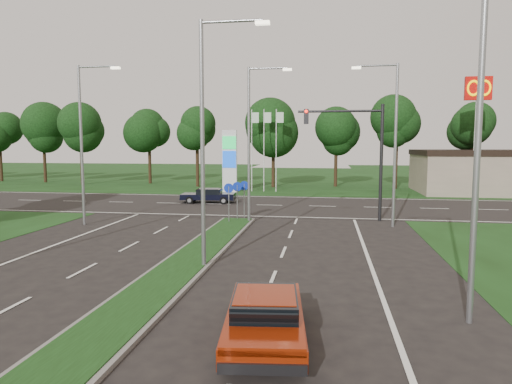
# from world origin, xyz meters

# --- Properties ---
(ground) EXTENTS (160.00, 160.00, 0.00)m
(ground) POSITION_xyz_m (0.00, 0.00, 0.00)
(ground) COLOR black
(ground) RESTS_ON ground
(verge_far) EXTENTS (160.00, 50.00, 0.02)m
(verge_far) POSITION_xyz_m (0.00, 55.00, 0.00)
(verge_far) COLOR black
(verge_far) RESTS_ON ground
(cross_road) EXTENTS (160.00, 12.00, 0.02)m
(cross_road) POSITION_xyz_m (0.00, 24.00, 0.00)
(cross_road) COLOR black
(cross_road) RESTS_ON ground
(median_kerb) EXTENTS (2.00, 26.00, 0.12)m
(median_kerb) POSITION_xyz_m (0.00, 4.00, 0.06)
(median_kerb) COLOR slate
(median_kerb) RESTS_ON ground
(commercial_building) EXTENTS (16.00, 9.00, 4.00)m
(commercial_building) POSITION_xyz_m (22.00, 36.00, 2.00)
(commercial_building) COLOR gray
(commercial_building) RESTS_ON ground
(streetlight_median_near) EXTENTS (2.53, 0.22, 9.00)m
(streetlight_median_near) POSITION_xyz_m (1.00, 6.00, 5.08)
(streetlight_median_near) COLOR gray
(streetlight_median_near) RESTS_ON ground
(streetlight_median_far) EXTENTS (2.53, 0.22, 9.00)m
(streetlight_median_far) POSITION_xyz_m (1.00, 16.00, 5.08)
(streetlight_median_far) COLOR gray
(streetlight_median_far) RESTS_ON ground
(streetlight_left_far) EXTENTS (2.53, 0.22, 9.00)m
(streetlight_left_far) POSITION_xyz_m (-8.30, 14.00, 5.08)
(streetlight_left_far) COLOR gray
(streetlight_left_far) RESTS_ON ground
(streetlight_right_far) EXTENTS (2.53, 0.22, 9.00)m
(streetlight_right_far) POSITION_xyz_m (8.80, 16.00, 5.08)
(streetlight_right_far) COLOR gray
(streetlight_right_far) RESTS_ON ground
(streetlight_right_near) EXTENTS (2.53, 0.22, 9.00)m
(streetlight_right_near) POSITION_xyz_m (8.80, 2.00, 5.08)
(streetlight_right_near) COLOR gray
(streetlight_right_near) RESTS_ON ground
(traffic_signal) EXTENTS (5.10, 0.42, 7.00)m
(traffic_signal) POSITION_xyz_m (7.19, 18.00, 4.65)
(traffic_signal) COLOR black
(traffic_signal) RESTS_ON ground
(median_signs) EXTENTS (1.16, 1.76, 2.38)m
(median_signs) POSITION_xyz_m (0.00, 16.40, 1.71)
(median_signs) COLOR gray
(median_signs) RESTS_ON ground
(gas_pylon) EXTENTS (5.80, 1.26, 8.00)m
(gas_pylon) POSITION_xyz_m (-3.79, 33.05, 3.20)
(gas_pylon) COLOR silver
(gas_pylon) RESTS_ON ground
(mcdonalds_sign) EXTENTS (2.20, 0.47, 10.40)m
(mcdonalds_sign) POSITION_xyz_m (18.00, 31.97, 7.99)
(mcdonalds_sign) COLOR silver
(mcdonalds_sign) RESTS_ON ground
(treeline_far) EXTENTS (6.00, 6.00, 9.90)m
(treeline_far) POSITION_xyz_m (0.10, 39.93, 6.83)
(treeline_far) COLOR black
(treeline_far) RESTS_ON ground
(red_sedan) EXTENTS (2.19, 4.42, 1.17)m
(red_sedan) POSITION_xyz_m (3.91, 0.05, 0.63)
(red_sedan) COLOR maroon
(red_sedan) RESTS_ON ground
(navy_sedan) EXTENTS (4.30, 2.05, 1.15)m
(navy_sedan) POSITION_xyz_m (-3.94, 24.67, 0.62)
(navy_sedan) COLOR black
(navy_sedan) RESTS_ON ground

